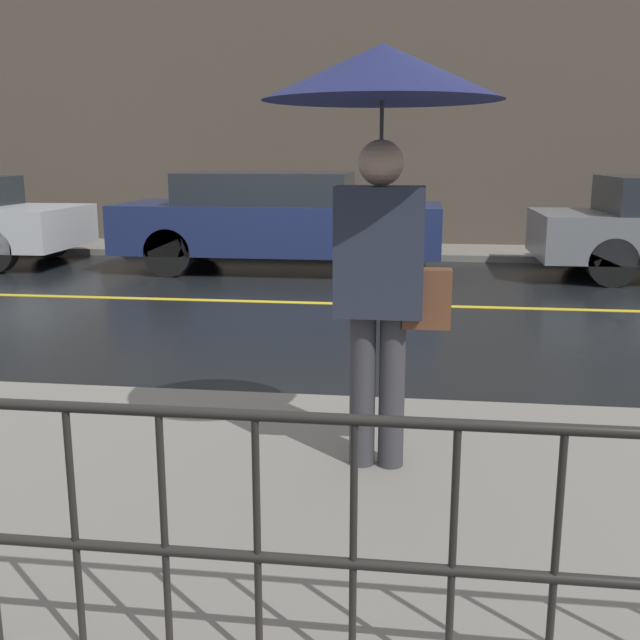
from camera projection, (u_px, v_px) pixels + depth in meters
name	position (u px, v px, depth m)	size (l,w,h in m)	color
ground_plane	(288.00, 302.00, 8.87)	(80.00, 80.00, 0.00)	black
sidewalk_near	(109.00, 491.00, 3.79)	(28.00, 3.03, 0.11)	slate
sidewalk_far	(332.00, 250.00, 13.23)	(28.00, 1.61, 0.11)	slate
lane_marking	(288.00, 302.00, 8.86)	(25.20, 0.12, 0.01)	gold
building_storefront	(338.00, 102.00, 13.59)	(28.00, 0.30, 5.30)	#4C4238
pedestrian	(382.00, 129.00, 3.61)	(1.16, 1.16, 2.13)	#333338
car_navy	(277.00, 219.00, 11.19)	(4.75, 1.84, 1.45)	#19234C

